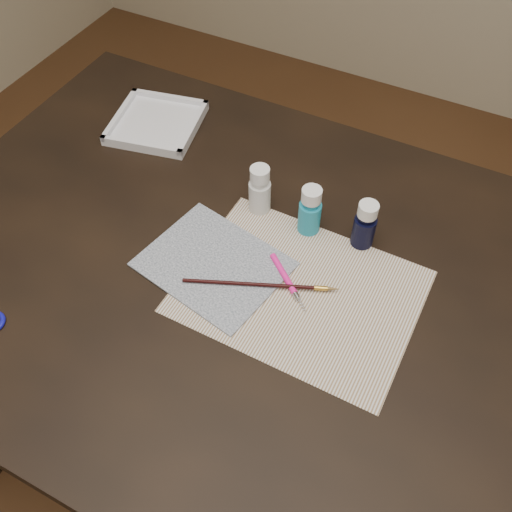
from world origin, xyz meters
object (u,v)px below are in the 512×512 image
at_px(canvas, 214,264).
at_px(paint_bottle_navy, 365,225).
at_px(paint_bottle_white, 260,189).
at_px(paint_bottle_cyan, 310,210).
at_px(palette_tray, 156,122).
at_px(paper, 300,291).

height_order(canvas, paint_bottle_navy, paint_bottle_navy).
xyz_separation_m(paint_bottle_white, paint_bottle_navy, (0.20, 0.01, -0.00)).
xyz_separation_m(paint_bottle_cyan, palette_tray, (-0.41, 0.12, -0.04)).
height_order(paint_bottle_navy, palette_tray, paint_bottle_navy).
height_order(paper, paint_bottle_white, paint_bottle_white).
bearing_deg(palette_tray, paper, -29.64).
bearing_deg(paint_bottle_white, paint_bottle_navy, 1.91).
relative_size(paper, paint_bottle_cyan, 3.89).
relative_size(paint_bottle_cyan, paint_bottle_navy, 1.02).
distance_m(paint_bottle_cyan, paint_bottle_navy, 0.10).
relative_size(paint_bottle_white, palette_tray, 0.56).
relative_size(paper, paint_bottle_navy, 3.98).
bearing_deg(palette_tray, paint_bottle_cyan, -16.70).
bearing_deg(canvas, paint_bottle_white, 86.49).
bearing_deg(palette_tray, paint_bottle_white, -20.84).
bearing_deg(paint_bottle_cyan, paint_bottle_navy, 7.44).
relative_size(canvas, paint_bottle_cyan, 2.36).
bearing_deg(paint_bottle_navy, paper, -110.03).
distance_m(paint_bottle_white, paint_bottle_navy, 0.20).
bearing_deg(canvas, paint_bottle_cyan, 53.53).
distance_m(canvas, paint_bottle_white, 0.17).
height_order(paper, canvas, canvas).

